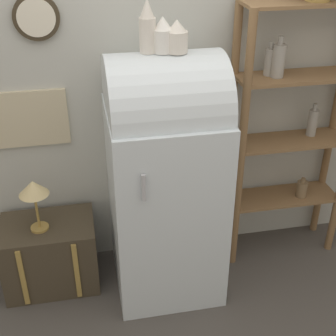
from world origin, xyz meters
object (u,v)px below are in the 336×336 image
(refrigerator, at_px, (165,175))
(suitcase_trunk, at_px, (51,254))
(desk_lamp, at_px, (34,191))
(vase_right, at_px, (177,37))
(vase_left, at_px, (147,28))
(vase_center, at_px, (163,36))

(refrigerator, height_order, suitcase_trunk, refrigerator)
(refrigerator, distance_m, desk_lamp, 0.78)
(refrigerator, distance_m, vase_right, 0.81)
(suitcase_trunk, distance_m, desk_lamp, 0.51)
(vase_left, distance_m, desk_lamp, 1.15)
(suitcase_trunk, bearing_deg, vase_left, -7.43)
(vase_center, bearing_deg, suitcase_trunk, 172.63)
(vase_right, bearing_deg, desk_lamp, 174.62)
(refrigerator, height_order, vase_right, vase_right)
(vase_center, height_order, desk_lamp, vase_center)
(suitcase_trunk, bearing_deg, vase_center, -7.37)
(vase_left, relative_size, vase_right, 1.63)
(refrigerator, xyz_separation_m, vase_center, (-0.01, 0.01, 0.82))
(refrigerator, relative_size, vase_center, 8.45)
(refrigerator, distance_m, suitcase_trunk, 0.93)
(refrigerator, distance_m, vase_center, 0.82)
(suitcase_trunk, distance_m, vase_left, 1.57)
(vase_center, xyz_separation_m, desk_lamp, (-0.76, 0.06, -0.88))
(refrigerator, bearing_deg, vase_left, 168.98)
(vase_right, bearing_deg, refrigerator, 171.71)
(vase_right, height_order, desk_lamp, vase_right)
(vase_left, relative_size, desk_lamp, 0.79)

